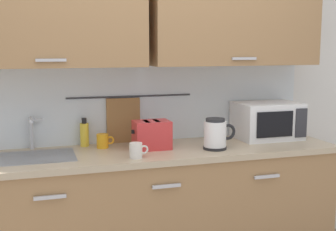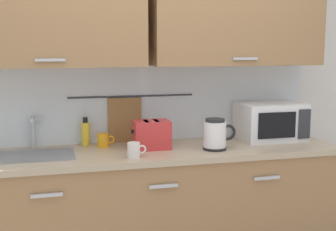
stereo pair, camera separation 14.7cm
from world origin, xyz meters
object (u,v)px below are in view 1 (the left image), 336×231
at_px(dish_soap_bottle, 84,134).
at_px(microwave, 267,120).
at_px(toaster, 151,135).
at_px(mug_by_kettle, 103,141).
at_px(mug_near_sink, 136,150).
at_px(electric_kettle, 216,134).

bearing_deg(dish_soap_bottle, microwave, -5.60).
distance_m(dish_soap_bottle, toaster, 0.47).
bearing_deg(microwave, mug_by_kettle, 178.16).
relative_size(dish_soap_bottle, mug_near_sink, 1.63).
xyz_separation_m(dish_soap_bottle, mug_near_sink, (0.26, -0.43, -0.04)).
xyz_separation_m(mug_near_sink, toaster, (0.16, 0.22, 0.05)).
distance_m(electric_kettle, dish_soap_bottle, 0.90).
xyz_separation_m(electric_kettle, toaster, (-0.41, 0.13, -0.01)).
bearing_deg(dish_soap_bottle, mug_near_sink, -58.73).
relative_size(dish_soap_bottle, toaster, 0.77).
xyz_separation_m(toaster, mug_by_kettle, (-0.31, 0.12, -0.05)).
relative_size(microwave, mug_by_kettle, 3.83).
xyz_separation_m(dish_soap_bottle, mug_by_kettle, (0.11, -0.09, -0.04)).
height_order(toaster, mug_by_kettle, toaster).
height_order(dish_soap_bottle, mug_near_sink, dish_soap_bottle).
bearing_deg(toaster, mug_by_kettle, 157.91).
bearing_deg(toaster, dish_soap_bottle, 152.71).
distance_m(toaster, mug_by_kettle, 0.33).
relative_size(microwave, mug_near_sink, 3.83).
relative_size(toaster, mug_by_kettle, 2.13).
bearing_deg(mug_near_sink, electric_kettle, 8.45).
bearing_deg(mug_near_sink, mug_by_kettle, 113.82).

